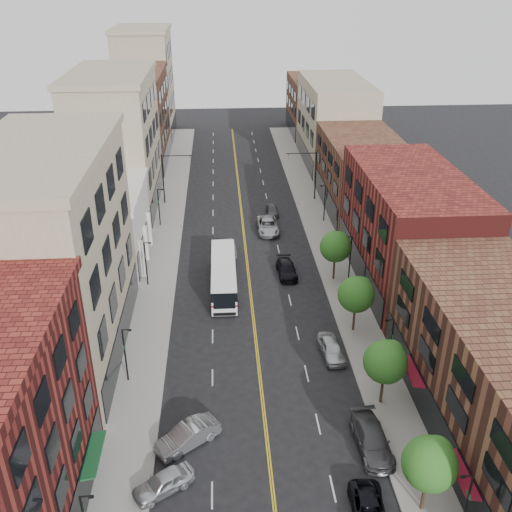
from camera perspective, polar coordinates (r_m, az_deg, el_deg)
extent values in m
plane|color=black|center=(43.35, 1.18, -18.50)|extent=(220.00, 220.00, 0.00)
cube|color=gray|center=(72.53, -9.08, 1.48)|extent=(4.00, 110.00, 0.15)
cube|color=gray|center=(73.31, 6.68, 1.93)|extent=(4.00, 110.00, 0.15)
cube|color=gray|center=(50.52, -19.64, -0.40)|extent=(10.00, 22.00, 18.00)
cube|color=silver|center=(68.39, -15.42, 2.81)|extent=(10.00, 14.00, 8.00)
cube|color=gray|center=(82.49, -13.77, 10.84)|extent=(10.00, 20.00, 18.00)
cube|color=#582F23|center=(101.99, -11.97, 13.17)|extent=(10.00, 20.00, 15.00)
cube|color=gray|center=(118.97, -11.00, 16.42)|extent=(10.00, 16.00, 20.00)
cube|color=#582F23|center=(44.51, 24.09, -11.39)|extent=(10.00, 26.00, 10.00)
cube|color=#591917|center=(62.91, 14.96, 2.71)|extent=(10.00, 22.00, 12.00)
cube|color=#582F23|center=(82.03, 10.53, 8.13)|extent=(10.00, 20.00, 10.00)
cube|color=gray|center=(101.15, 7.85, 13.09)|extent=(10.00, 22.00, 14.00)
cube|color=#582F23|center=(120.64, 5.97, 14.71)|extent=(10.00, 18.00, 11.00)
cylinder|color=black|center=(40.09, 16.43, -21.89)|extent=(0.22, 0.22, 2.50)
sphere|color=#23611B|center=(38.19, 16.97, -19.26)|extent=(3.40, 3.40, 3.40)
sphere|color=#23611B|center=(38.25, 17.61, -18.20)|extent=(2.04, 2.04, 2.04)
cylinder|color=black|center=(46.82, 12.47, -12.86)|extent=(0.22, 0.22, 2.50)
sphere|color=#23611B|center=(45.20, 12.81, -10.27)|extent=(3.40, 3.40, 3.40)
sphere|color=#23611B|center=(45.34, 13.36, -9.41)|extent=(2.04, 2.04, 2.04)
cylinder|color=black|center=(54.57, 9.77, -6.19)|extent=(0.22, 0.22, 2.50)
sphere|color=#23611B|center=(53.18, 9.99, -3.81)|extent=(3.40, 3.40, 3.40)
sphere|color=#23611B|center=(53.38, 10.46, -3.09)|extent=(2.04, 2.04, 2.04)
cylinder|color=black|center=(62.95, 7.80, -1.23)|extent=(0.22, 0.22, 2.50)
sphere|color=#23611B|center=(61.75, 7.95, 0.93)|extent=(3.40, 3.40, 3.40)
sphere|color=#23611B|center=(61.98, 8.37, 1.53)|extent=(2.04, 2.04, 2.04)
cylinder|color=black|center=(34.94, -16.61, -22.05)|extent=(0.70, 0.10, 0.10)
cube|color=black|center=(34.92, -16.17, -22.12)|extent=(0.28, 0.14, 0.14)
cylinder|color=black|center=(48.26, -12.95, -9.66)|extent=(0.14, 0.14, 5.00)
cylinder|color=black|center=(46.78, -12.83, -7.20)|extent=(0.70, 0.10, 0.10)
cube|color=black|center=(46.77, -12.52, -7.25)|extent=(0.28, 0.14, 0.14)
cube|color=#19592D|center=(47.74, -13.06, -8.79)|extent=(0.04, 0.55, 0.35)
cylinder|color=black|center=(61.72, -10.94, -0.79)|extent=(0.14, 0.14, 5.00)
cylinder|color=black|center=(60.57, -10.82, 1.32)|extent=(0.70, 0.10, 0.10)
cube|color=black|center=(60.56, -10.58, 1.28)|extent=(0.28, 0.14, 0.14)
cube|color=#19592D|center=(61.31, -11.01, -0.04)|extent=(0.04, 0.55, 0.35)
cylinder|color=black|center=(76.17, -9.68, 4.82)|extent=(0.14, 0.14, 5.00)
cylinder|color=black|center=(75.24, -9.56, 6.60)|extent=(0.70, 0.10, 0.10)
cube|color=black|center=(75.23, -9.37, 6.57)|extent=(0.28, 0.14, 0.14)
cube|color=#19592D|center=(75.84, -9.74, 5.45)|extent=(0.04, 0.55, 0.35)
cylinder|color=black|center=(38.55, 20.27, -22.40)|extent=(0.14, 0.14, 5.00)
cylinder|color=black|center=(36.63, 20.39, -19.91)|extent=(0.70, 0.10, 0.10)
cube|color=black|center=(36.57, 19.99, -20.03)|extent=(0.28, 0.14, 0.14)
cube|color=#19592D|center=(37.90, 20.50, -21.50)|extent=(0.04, 0.55, 0.35)
cylinder|color=black|center=(49.54, 13.33, -8.64)|extent=(0.14, 0.14, 5.00)
cylinder|color=black|center=(48.06, 13.24, -6.24)|extent=(0.70, 0.10, 0.10)
cube|color=black|center=(48.02, 12.95, -6.31)|extent=(0.28, 0.14, 0.14)
cube|color=#19592D|center=(49.03, 13.44, -7.78)|extent=(0.04, 0.55, 0.35)
cylinder|color=black|center=(62.72, 9.40, -0.17)|extent=(0.14, 0.14, 5.00)
cylinder|color=black|center=(61.56, 9.25, 1.89)|extent=(0.70, 0.10, 0.10)
cube|color=black|center=(61.53, 9.02, 1.84)|extent=(0.28, 0.14, 0.14)
cube|color=#19592D|center=(62.32, 9.46, 0.56)|extent=(0.04, 0.55, 0.35)
cylinder|color=black|center=(76.98, 6.88, 5.26)|extent=(0.14, 0.14, 5.00)
cylinder|color=black|center=(76.04, 6.72, 7.01)|extent=(0.70, 0.10, 0.10)
cube|color=black|center=(76.01, 6.54, 6.97)|extent=(0.28, 0.14, 0.14)
cube|color=#19592D|center=(76.66, 6.92, 5.89)|extent=(0.04, 0.55, 0.35)
cylinder|color=black|center=(83.24, -9.27, 7.60)|extent=(0.18, 0.18, 7.20)
cylinder|color=black|center=(82.00, -7.90, 9.90)|extent=(4.40, 0.12, 0.12)
imported|color=black|center=(82.01, -6.61, 9.69)|extent=(0.15, 0.18, 0.90)
cylinder|color=black|center=(83.98, 5.98, 7.99)|extent=(0.18, 0.18, 7.20)
cylinder|color=black|center=(82.61, 4.56, 10.20)|extent=(4.40, 0.12, 0.12)
imported|color=black|center=(82.49, 3.29, 9.93)|extent=(0.15, 0.18, 0.90)
cube|color=white|center=(60.73, -3.26, -1.90)|extent=(2.56, 11.69, 2.82)
cube|color=black|center=(60.40, -3.28, -1.34)|extent=(2.60, 11.73, 1.02)
cube|color=#B60D22|center=(60.87, -3.26, -2.14)|extent=(2.60, 11.73, 0.21)
cube|color=black|center=(55.54, -3.19, -4.60)|extent=(2.14, 0.07, 1.56)
cylinder|color=black|center=(57.95, -4.46, -4.79)|extent=(0.28, 0.94, 0.93)
cylinder|color=black|center=(57.95, -1.91, -4.71)|extent=(0.28, 0.94, 0.93)
cylinder|color=black|center=(64.71, -4.42, -1.15)|extent=(0.28, 0.94, 0.93)
cylinder|color=black|center=(64.70, -2.14, -1.09)|extent=(0.28, 0.94, 0.93)
imported|color=#B9BDC2|center=(40.66, -9.23, -21.46)|extent=(4.43, 3.62, 1.42)
imported|color=#9C9FA3|center=(43.22, -6.84, -17.41)|extent=(4.95, 4.22, 1.60)
imported|color=black|center=(39.54, 11.22, -23.68)|extent=(2.44, 4.74, 1.28)
imported|color=#424246|center=(43.46, 11.52, -17.57)|extent=(2.49, 5.61, 1.60)
imported|color=silver|center=(51.44, 7.56, -9.15)|extent=(2.18, 4.65, 1.54)
imported|color=#49494D|center=(68.41, -2.89, 0.86)|extent=(2.23, 5.06, 1.62)
imported|color=black|center=(63.69, 3.08, -1.35)|extent=(2.21, 4.98, 1.42)
imported|color=#A0A2A8|center=(74.16, 1.18, 3.06)|extent=(2.76, 5.92, 1.64)
imported|color=#444449|center=(79.49, 1.62, 4.62)|extent=(1.64, 3.91, 1.32)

